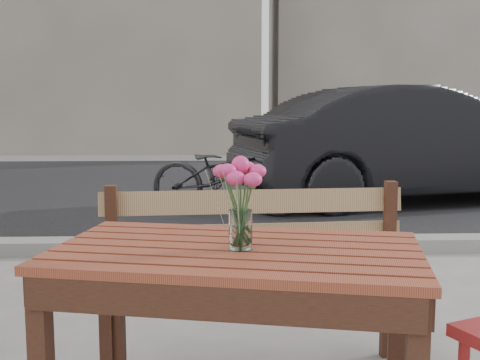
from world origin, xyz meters
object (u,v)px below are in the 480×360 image
(main_table, at_px, (237,283))
(bicycle, at_px, (227,174))
(main_vase, at_px, (241,192))
(parked_car, at_px, (409,144))

(main_table, bearing_deg, bicycle, 101.56)
(main_vase, distance_m, parked_car, 6.03)
(main_table, xyz_separation_m, parked_car, (2.36, 5.53, 0.09))
(parked_car, relative_size, bicycle, 2.52)
(main_table, distance_m, main_vase, 0.32)
(main_table, relative_size, main_vase, 4.33)
(bicycle, bearing_deg, main_vase, -164.38)
(main_table, distance_m, parked_car, 6.01)
(main_table, bearing_deg, main_vase, -47.99)
(main_table, xyz_separation_m, main_vase, (0.01, -0.02, 0.32))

